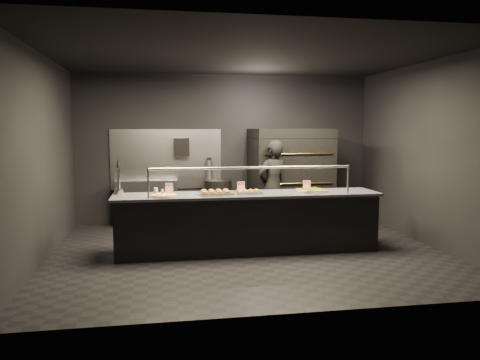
{
  "coord_description": "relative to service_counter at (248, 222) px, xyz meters",
  "views": [
    {
      "loc": [
        -1.33,
        -7.02,
        1.91
      ],
      "look_at": [
        -0.09,
        0.2,
        1.11
      ],
      "focal_mm": 35.0,
      "sensor_mm": 36.0,
      "label": 1
    }
  ],
  "objects": [
    {
      "name": "slider_tray_a",
      "position": [
        -0.51,
        -0.07,
        0.49
      ],
      "size": [
        0.58,
        0.49,
        0.08
      ],
      "color": "silver",
      "rests_on": "service_counter"
    },
    {
      "name": "prep_shelf",
      "position": [
        -1.6,
        2.32,
        -0.01
      ],
      "size": [
        1.2,
        0.35,
        0.9
      ],
      "primitive_type": "cube",
      "color": "#99999E",
      "rests_on": "ground"
    },
    {
      "name": "fire_extinguisher",
      "position": [
        -0.35,
        2.4,
        0.6
      ],
      "size": [
        0.14,
        0.14,
        0.51
      ],
      "color": "#B2B2B7",
      "rests_on": "room"
    },
    {
      "name": "trash_bin",
      "position": [
        -0.2,
        2.12,
        -0.02
      ],
      "size": [
        0.54,
        0.54,
        0.9
      ],
      "primitive_type": "cylinder",
      "color": "black",
      "rests_on": "ground"
    },
    {
      "name": "worker",
      "position": [
        0.69,
        1.21,
        0.39
      ],
      "size": [
        0.74,
        0.63,
        1.7
      ],
      "primitive_type": "imported",
      "rotation": [
        0.0,
        0.0,
        3.56
      ],
      "color": "black",
      "rests_on": "ground"
    },
    {
      "name": "room",
      "position": [
        -0.02,
        0.05,
        1.03
      ],
      "size": [
        6.04,
        6.0,
        3.0
      ],
      "color": "black",
      "rests_on": "ground"
    },
    {
      "name": "beer_tap",
      "position": [
        -1.95,
        0.2,
        0.62
      ],
      "size": [
        0.14,
        0.21,
        0.56
      ],
      "color": "silver",
      "rests_on": "service_counter"
    },
    {
      "name": "round_pizza",
      "position": [
        -1.28,
        -0.14,
        0.47
      ],
      "size": [
        0.44,
        0.44,
        0.03
      ],
      "color": "silver",
      "rests_on": "service_counter"
    },
    {
      "name": "towel_dispenser",
      "position": [
        -0.9,
        2.39,
        1.09
      ],
      "size": [
        0.3,
        0.2,
        0.35
      ],
      "primitive_type": "cube",
      "color": "black",
      "rests_on": "room"
    },
    {
      "name": "condiment_jar",
      "position": [
        -1.37,
        0.13,
        0.5
      ],
      "size": [
        0.15,
        0.06,
        0.1
      ],
      "color": "silver",
      "rests_on": "service_counter"
    },
    {
      "name": "square_pizza",
      "position": [
        1.03,
        0.02,
        0.47
      ],
      "size": [
        0.5,
        0.5,
        0.05
      ],
      "color": "silver",
      "rests_on": "service_counter"
    },
    {
      "name": "pizza_oven",
      "position": [
        1.2,
        1.9,
        0.5
      ],
      "size": [
        1.5,
        1.23,
        1.91
      ],
      "color": "black",
      "rests_on": "ground"
    },
    {
      "name": "slider_tray_b",
      "position": [
        -0.0,
        -0.04,
        0.48
      ],
      "size": [
        0.45,
        0.37,
        0.06
      ],
      "color": "silver",
      "rests_on": "service_counter"
    },
    {
      "name": "service_counter",
      "position": [
        0.0,
        0.0,
        0.0
      ],
      "size": [
        4.1,
        0.78,
        1.37
      ],
      "color": "black",
      "rests_on": "ground"
    },
    {
      "name": "tent_cards",
      "position": [
        -0.07,
        0.28,
        0.53
      ],
      "size": [
        2.35,
        0.04,
        0.15
      ],
      "color": "white",
      "rests_on": "service_counter"
    }
  ]
}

